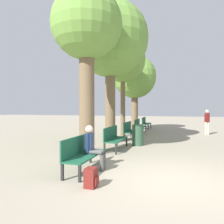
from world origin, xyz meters
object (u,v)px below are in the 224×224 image
Objects in this scene: bench_row_2 at (130,130)px; tree_row_2 at (123,60)px; trash_bin at (138,135)px; tree_row_0 at (87,29)px; bench_row_4 at (145,122)px; pedestrian_near at (207,120)px; backpack at (91,178)px; tree_row_3 at (135,78)px; person_seated at (93,146)px; bench_row_0 at (82,151)px; tree_row_1 at (110,40)px; bench_row_3 at (139,125)px; bench_row_1 at (114,137)px.

tree_row_2 is at bearing 119.95° from bench_row_2.
tree_row_0 is at bearing -119.87° from trash_bin.
bench_row_2 is 6.23m from bench_row_4.
pedestrian_near is at bearing 55.46° from trash_bin.
backpack is (1.38, -8.49, -4.37)m from tree_row_2.
tree_row_3 is 4.70× the size of person_seated.
backpack is (1.38, -2.99, -4.36)m from tree_row_0.
person_seated is at bearing 34.72° from bench_row_0.
tree_row_1 is at bearing -95.02° from bench_row_4.
tree_row_2 reaches higher than pedestrian_near.
pedestrian_near is at bearing 56.94° from tree_row_0.
tree_row_3 is (-0.67, 11.23, 3.52)m from bench_row_0.
tree_row_1 is (-0.67, -4.54, 4.50)m from bench_row_3.
tree_row_2 is at bearing 99.21° from backpack.
bench_row_4 is (0.00, 9.35, 0.00)m from bench_row_1.
tree_row_3 is at bearing 90.00° from tree_row_2.
bench_row_3 is 4.40× the size of backpack.
bench_row_4 is (0.00, 3.12, 0.00)m from bench_row_3.
person_seated is 4.27m from trash_bin.
tree_row_0 is at bearing -123.06° from pedestrian_near.
bench_row_3 is at bearing 91.55° from person_seated.
tree_row_3 is at bearing 94.74° from bench_row_1.
bench_row_3 is 0.32× the size of tree_row_3.
bench_row_3 is 3.12m from bench_row_4.
trash_bin is (0.76, -1.83, -0.05)m from bench_row_2.
tree_row_0 is at bearing -90.00° from tree_row_1.
bench_row_3 is at bearing 90.00° from bench_row_0.
bench_row_0 and bench_row_1 have the same top height.
bench_row_0 reaches higher than backpack.
pedestrian_near reaches higher than bench_row_2.
bench_row_4 is at bearing 145.90° from pedestrian_near.
tree_row_2 is (-0.00, 2.60, -0.45)m from tree_row_1.
trash_bin reaches higher than bench_row_3.
bench_row_1 is 4.85m from tree_row_1.
person_seated is (0.25, -6.06, 0.13)m from bench_row_2.
tree_row_3 is at bearing 90.00° from tree_row_1.
bench_row_2 is at bearing -82.34° from tree_row_3.
bench_row_2 is at bearing 92.35° from person_seated.
tree_row_3 is 3.62× the size of pedestrian_near.
bench_row_2 and bench_row_3 have the same top height.
tree_row_1 reaches higher than bench_row_0.
tree_row_2 is at bearing 90.00° from tree_row_0.
tree_row_3 is at bearing 93.43° from bench_row_0.
trash_bin is at bearing -81.21° from bench_row_3.
bench_row_2 is 4.77m from tree_row_1.
tree_row_1 reaches higher than tree_row_0.
tree_row_1 is (0.00, 2.90, 0.46)m from tree_row_0.
tree_row_0 is at bearing -95.16° from bench_row_3.
bench_row_2 is at bearing -60.05° from tree_row_2.
tree_row_2 is 5.28m from trash_bin.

